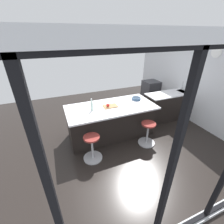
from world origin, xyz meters
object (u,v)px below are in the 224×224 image
object	(u,v)px
fruit_bowl	(136,98)
kitchen_island	(111,121)
stool_middle	(92,148)
cutting_board	(110,106)
stool_by_window	(147,134)
apple_red	(108,105)
water_bottle	(92,106)
oven_range	(151,91)

from	to	relation	value
fruit_bowl	kitchen_island	bearing A→B (deg)	7.49
kitchen_island	stool_middle	bearing A→B (deg)	44.57
cutting_board	stool_by_window	bearing A→B (deg)	137.74
cutting_board	kitchen_island	bearing A→B (deg)	-119.65
fruit_bowl	apple_red	bearing A→B (deg)	10.40
stool_middle	water_bottle	size ratio (longest dim) A/B	1.98
apple_red	fruit_bowl	size ratio (longest dim) A/B	0.34
kitchen_island	stool_middle	size ratio (longest dim) A/B	3.75
stool_by_window	stool_middle	bearing A→B (deg)	0.00
water_bottle	apple_red	bearing A→B (deg)	-178.23
oven_range	kitchen_island	world-z (taller)	kitchen_island
cutting_board	apple_red	world-z (taller)	apple_red
kitchen_island	water_bottle	size ratio (longest dim) A/B	7.44
stool_middle	cutting_board	world-z (taller)	cutting_board
stool_middle	fruit_bowl	world-z (taller)	fruit_bowl
oven_range	apple_red	size ratio (longest dim) A/B	10.40
apple_red	stool_middle	bearing A→B (deg)	46.17
kitchen_island	stool_by_window	distance (m)	1.05
stool_by_window	fruit_bowl	distance (m)	1.07
stool_middle	apple_red	distance (m)	1.15
oven_range	stool_by_window	distance (m)	2.94
stool_middle	water_bottle	world-z (taller)	water_bottle
stool_middle	fruit_bowl	xyz separation A→B (m)	(-1.57, -0.83, 0.66)
kitchen_island	cutting_board	size ratio (longest dim) A/B	6.46
stool_by_window	cutting_board	bearing A→B (deg)	-42.26
cutting_board	water_bottle	bearing A→B (deg)	4.28
kitchen_island	stool_by_window	xyz separation A→B (m)	(-0.74, 0.73, -0.17)
stool_middle	kitchen_island	bearing A→B (deg)	-135.43
apple_red	water_bottle	distance (m)	0.43
cutting_board	fruit_bowl	distance (m)	0.87
stool_by_window	apple_red	distance (m)	1.27
apple_red	fruit_bowl	xyz separation A→B (m)	(-0.93, -0.17, -0.02)
water_bottle	fruit_bowl	bearing A→B (deg)	-172.27
stool_by_window	stool_middle	distance (m)	1.47
stool_middle	apple_red	size ratio (longest dim) A/B	7.43
kitchen_island	stool_by_window	world-z (taller)	kitchen_island
stool_by_window	water_bottle	distance (m)	1.60
oven_range	cutting_board	xyz separation A→B (m)	(2.49, 1.69, 0.49)
fruit_bowl	oven_range	bearing A→B (deg)	-136.53
cutting_board	apple_red	xyz separation A→B (m)	(0.08, 0.02, 0.05)
stool_by_window	apple_red	bearing A→B (deg)	-38.47
kitchen_island	cutting_board	distance (m)	0.46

